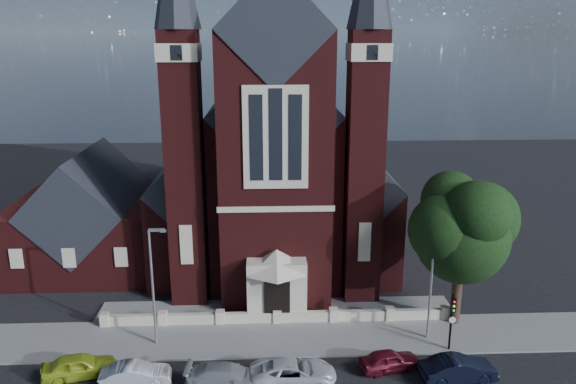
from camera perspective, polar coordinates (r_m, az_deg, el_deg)
name	(u,v)px	position (r m, az deg, el deg)	size (l,w,h in m)	color
ground	(275,273)	(48.33, -1.34, -8.28)	(120.00, 120.00, 0.00)	black
pavement_strip	(278,338)	(38.99, -1.03, -14.60)	(60.00, 5.00, 0.12)	gray
forecourt_paving	(277,310)	(42.49, -1.17, -11.87)	(26.00, 3.00, 0.14)	gray
forecourt_wall	(277,323)	(40.73, -1.10, -13.18)	(24.00, 0.40, 0.90)	#BCB196
church	(273,159)	(53.31, -1.56, 3.32)	(20.01, 34.90, 29.20)	#451212
parish_hall	(91,220)	(51.96, -19.39, -2.71)	(12.00, 12.20, 10.24)	#451212
street_tree	(465,232)	(39.40, 17.55, -3.88)	(6.40, 6.60, 10.70)	black
street_lamp_left	(154,280)	(37.11, -13.50, -8.73)	(1.16, 0.22, 8.09)	gray
street_lamp_right	(433,276)	(37.98, 14.51, -8.22)	(1.16, 0.22, 8.09)	gray
traffic_signal	(452,315)	(37.77, 16.34, -11.90)	(0.28, 0.42, 4.00)	black
car_lime_van	(79,366)	(37.01, -20.46, -16.23)	(1.70, 4.24, 1.44)	#A7BC25
car_silver_a	(136,375)	(35.33, -15.23, -17.49)	(1.42, 4.07, 1.34)	#B5B8BD
car_silver_b	(227,377)	(34.17, -6.18, -18.17)	(1.96, 4.82, 1.40)	#96999D
car_white_suv	(293,373)	(34.33, 0.53, -17.87)	(2.33, 5.06, 1.41)	silver
car_dark_red	(389,360)	(36.06, 10.27, -16.47)	(1.50, 3.73, 1.27)	maroon
car_navy	(458,369)	(35.98, 16.92, -16.84)	(1.57, 4.51, 1.48)	black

